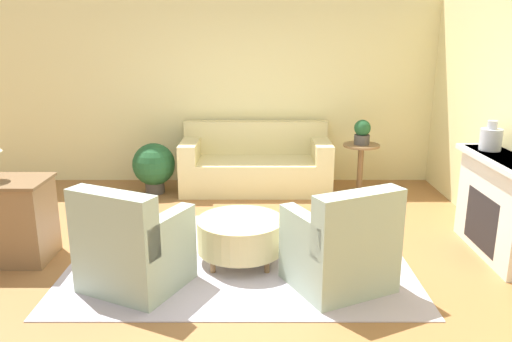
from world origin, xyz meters
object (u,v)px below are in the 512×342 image
vase_mantel_near (493,139)px  side_table (362,160)px  armchair_left (133,249)px  couch (257,166)px  potted_plant_floor (155,165)px  armchair_right (344,249)px  ottoman_table (242,234)px  potted_plant_on_side_table (364,132)px

vase_mantel_near → side_table: bearing=118.8°
side_table → armchair_left: bearing=-132.5°
couch → potted_plant_floor: 1.44m
armchair_right → side_table: size_ratio=1.48×
armchair_right → potted_plant_floor: armchair_right is taller
couch → ottoman_table: couch is taller
couch → armchair_right: size_ratio=2.03×
armchair_right → potted_plant_on_side_table: bearing=75.5°
ottoman_table → side_table: size_ratio=1.21×
potted_plant_floor → vase_mantel_near: bearing=-24.0°
armchair_left → couch: bearing=70.0°
armchair_left → ottoman_table: bearing=29.6°
potted_plant_on_side_table → armchair_right: bearing=-104.5°
ottoman_table → vase_mantel_near: vase_mantel_near is taller
side_table → potted_plant_on_side_table: 0.40m
couch → potted_plant_floor: bearing=-172.0°
couch → potted_plant_on_side_table: bearing=-6.7°
potted_plant_floor → armchair_left: bearing=-82.8°
couch → ottoman_table: (-0.15, -2.42, -0.06)m
side_table → potted_plant_floor: bearing=-179.5°
armchair_left → side_table: bearing=47.5°
armchair_left → armchair_right: bearing=0.0°
ottoman_table → potted_plant_on_side_table: bearing=54.3°
armchair_right → vase_mantel_near: 2.11m
couch → side_table: (1.46, -0.17, 0.13)m
couch → armchair_left: couch is taller
potted_plant_floor → side_table: bearing=0.5°
ottoman_table → side_table: bearing=54.3°
armchair_left → side_table: armchair_left is taller
armchair_right → potted_plant_on_side_table: potted_plant_on_side_table is taller
armchair_right → couch: bearing=104.3°
potted_plant_floor → ottoman_table: bearing=-60.1°
armchair_right → potted_plant_on_side_table: (0.72, 2.77, 0.50)m
ottoman_table → potted_plant_floor: (-1.27, 2.22, 0.11)m
potted_plant_on_side_table → potted_plant_floor: (-2.89, -0.03, -0.47)m
ottoman_table → side_table: 2.77m
potted_plant_floor → potted_plant_on_side_table: bearing=0.5°
armchair_left → potted_plant_on_side_table: (2.54, 2.77, 0.50)m
vase_mantel_near → couch: bearing=141.8°
side_table → vase_mantel_near: (0.95, -1.73, 0.66)m
ottoman_table → couch: bearing=86.5°
potted_plant_on_side_table → armchair_left: bearing=-132.5°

